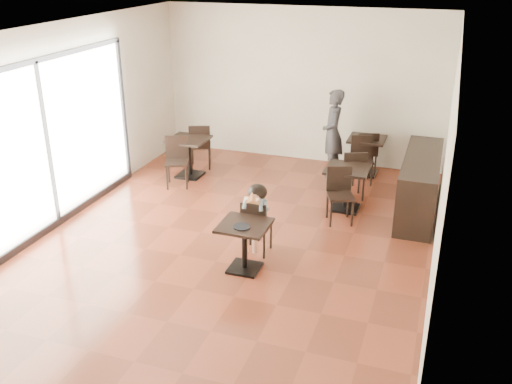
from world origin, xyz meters
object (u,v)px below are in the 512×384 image
at_px(chair_back_a, 366,153).
at_px(child_chair, 257,226).
at_px(cafe_table_mid, 346,189).
at_px(chair_left_a, 200,145).
at_px(chair_back_b, 362,160).
at_px(chair_mid_a, 352,174).
at_px(chair_mid_b, 340,196).
at_px(child_table, 244,247).
at_px(cafe_table_left, 189,157).
at_px(cafe_table_back, 366,156).
at_px(chair_left_b, 177,163).
at_px(adult_patron, 333,133).
at_px(child, 257,219).

bearing_deg(chair_back_a, child_chair, 57.39).
relative_size(cafe_table_mid, chair_back_a, 0.85).
height_order(chair_left_a, chair_back_b, chair_left_a).
xyz_separation_m(chair_mid_a, chair_mid_b, (0.00, -1.10, 0.00)).
relative_size(cafe_table_mid, chair_mid_b, 0.83).
bearing_deg(child_table, cafe_table_left, 126.73).
relative_size(cafe_table_left, cafe_table_back, 1.04).
height_order(child_table, child_chair, child_chair).
bearing_deg(chair_left_b, child_chair, -62.68).
distance_m(adult_patron, chair_left_b, 3.12).
height_order(cafe_table_back, chair_left_a, chair_left_a).
xyz_separation_m(cafe_table_back, chair_mid_b, (-0.05, -2.38, 0.09)).
bearing_deg(chair_mid_b, chair_back_a, 66.98).
bearing_deg(chair_left_b, cafe_table_left, 68.06).
bearing_deg(chair_left_a, chair_mid_a, 148.30).
height_order(child, chair_mid_a, child).
xyz_separation_m(child, cafe_table_back, (1.02, 3.80, -0.16)).
bearing_deg(adult_patron, cafe_table_mid, 3.15).
xyz_separation_m(child, chair_back_b, (1.02, 3.30, -0.09)).
distance_m(child_chair, chair_back_b, 3.46).
bearing_deg(chair_mid_a, adult_patron, -81.73).
relative_size(child, chair_left_b, 1.14).
xyz_separation_m(chair_mid_b, chair_left_a, (-3.27, 1.66, 0.01)).
height_order(cafe_table_left, chair_mid_b, chair_mid_b).
height_order(chair_mid_b, chair_left_b, chair_left_b).
relative_size(child_chair, chair_left_b, 0.91).
bearing_deg(child, adult_patron, 84.05).
xyz_separation_m(child, adult_patron, (0.37, 3.55, 0.33)).
bearing_deg(cafe_table_left, chair_back_a, 20.91).
xyz_separation_m(adult_patron, chair_left_a, (-2.67, -0.47, -0.39)).
height_order(chair_mid_a, chair_back_a, chair_mid_a).
xyz_separation_m(adult_patron, cafe_table_mid, (0.60, -1.59, -0.48)).
xyz_separation_m(cafe_table_mid, chair_left_a, (-3.27, 1.11, 0.09)).
height_order(cafe_table_back, chair_mid_a, chair_mid_a).
bearing_deg(cafe_table_back, chair_mid_b, -91.21).
height_order(child_chair, child, child).
xyz_separation_m(child_chair, chair_back_b, (1.02, 3.30, 0.02)).
distance_m(child, cafe_table_mid, 2.20).
relative_size(chair_mid_a, chair_left_b, 0.98).
bearing_deg(child_chair, cafe_table_back, -105.04).
distance_m(chair_mid_a, chair_left_b, 3.31).
distance_m(child, chair_back_a, 3.93).
xyz_separation_m(cafe_table_back, chair_back_a, (0.00, 0.00, 0.08)).
bearing_deg(chair_mid_b, child_table, -138.07).
distance_m(adult_patron, cafe_table_left, 2.90).
bearing_deg(adult_patron, chair_back_b, 51.39).
relative_size(child_table, cafe_table_left, 0.91).
bearing_deg(cafe_table_left, cafe_table_back, 20.91).
relative_size(cafe_table_left, chair_left_a, 0.83).
distance_m(cafe_table_mid, chair_mid_b, 0.56).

